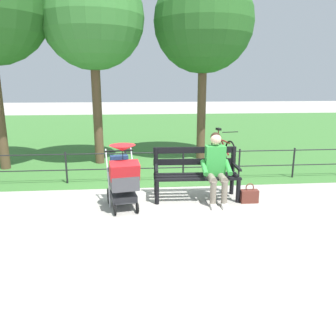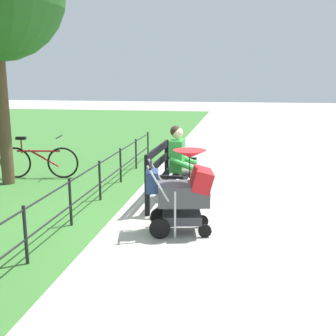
{
  "view_description": "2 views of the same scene",
  "coord_description": "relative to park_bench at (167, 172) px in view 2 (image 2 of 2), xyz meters",
  "views": [
    {
      "loc": [
        0.36,
        6.01,
        2.2
      ],
      "look_at": [
        -0.16,
        0.23,
        0.69
      ],
      "focal_mm": 36.21,
      "sensor_mm": 36.0,
      "label": 1
    },
    {
      "loc": [
        6.02,
        1.05,
        2.1
      ],
      "look_at": [
        -0.18,
        -0.01,
        0.72
      ],
      "focal_mm": 44.58,
      "sensor_mm": 36.0,
      "label": 2
    }
  ],
  "objects": [
    {
      "name": "ground_plane",
      "position": [
        0.72,
        0.12,
        -0.53
      ],
      "size": [
        60.0,
        60.0,
        0.0
      ],
      "primitive_type": "plane",
      "color": "#ADA89E"
    },
    {
      "name": "park_bench",
      "position": [
        0.0,
        0.0,
        0.0
      ],
      "size": [
        1.61,
        0.64,
        0.96
      ],
      "color": "black",
      "rests_on": "ground"
    },
    {
      "name": "person_on_bench",
      "position": [
        -0.34,
        0.22,
        0.15
      ],
      "size": [
        0.54,
        0.74,
        1.28
      ],
      "color": "slate",
      "rests_on": "ground"
    },
    {
      "name": "stroller",
      "position": [
        1.35,
        0.46,
        0.07
      ],
      "size": [
        0.65,
        0.96,
        1.15
      ],
      "color": "black",
      "rests_on": "ground"
    },
    {
      "name": "handbag",
      "position": [
        -0.95,
        0.37,
        -0.4
      ],
      "size": [
        0.32,
        0.14,
        0.37
      ],
      "color": "brown",
      "rests_on": "ground"
    },
    {
      "name": "park_fence",
      "position": [
        0.22,
        -1.17,
        -0.1
      ],
      "size": [
        9.0,
        0.04,
        0.7
      ],
      "color": "black",
      "rests_on": "ground"
    },
    {
      "name": "bicycle",
      "position": [
        -1.27,
        -2.97,
        -0.16
      ],
      "size": [
        0.44,
        1.65,
        0.89
      ],
      "color": "black",
      "rests_on": "ground"
    }
  ]
}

